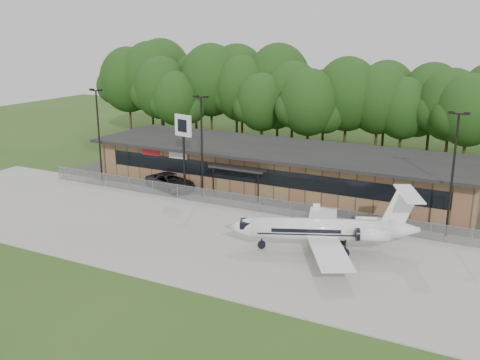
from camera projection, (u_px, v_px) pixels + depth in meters
The scene contains 12 objects.
ground at pixel (142, 271), 37.19m from camera, with size 160.00×160.00×0.00m, color #304C1B.
apron at pixel (202, 233), 44.03m from camera, with size 64.00×18.00×0.08m, color #9E9B93.
parking_lot at pixel (261, 196), 53.89m from camera, with size 50.00×9.00×0.06m, color #383835.
terminal at pixel (278, 166), 57.12m from camera, with size 41.00×11.65×4.30m.
fence at pixel (240, 202), 49.83m from camera, with size 46.00×0.04×1.52m.
treeline at pixel (333, 98), 71.15m from camera, with size 72.00×12.00×15.00m, color #213D13, non-canonical shape.
light_pole_left at pixel (98, 129), 57.63m from camera, with size 1.55×0.30×10.23m.
light_pole_mid at pixel (202, 139), 51.92m from camera, with size 1.55×0.30×10.23m.
light_pole_right at pixel (453, 166), 41.80m from camera, with size 1.55×0.30×10.23m.
business_jet at pixel (326, 230), 39.99m from camera, with size 14.30×12.76×4.92m.
suv at pixel (171, 182), 56.09m from camera, with size 2.81×6.09×1.69m, color #2E2D30.
pole_sign at pixel (183, 134), 53.11m from camera, with size 2.14×0.73×8.17m.
Camera 1 is at (21.64, -27.22, 16.15)m, focal length 40.00 mm.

